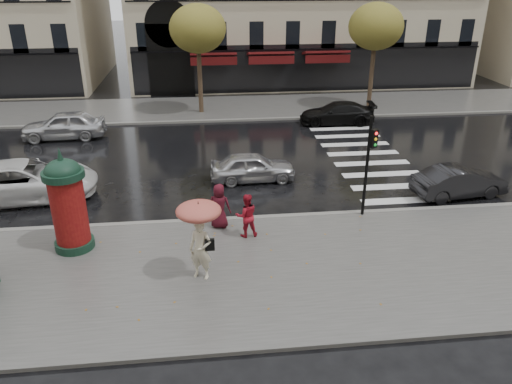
{
  "coord_description": "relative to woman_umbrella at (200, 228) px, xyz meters",
  "views": [
    {
      "loc": [
        -1.97,
        -13.34,
        8.59
      ],
      "look_at": [
        -0.32,
        1.5,
        1.82
      ],
      "focal_mm": 35.0,
      "sensor_mm": 36.0,
      "label": 1
    }
  ],
  "objects": [
    {
      "name": "far_sidewalk",
      "position": [
        2.19,
        19.69,
        -1.71
      ],
      "size": [
        90.0,
        6.0,
        0.12
      ],
      "primitive_type": "cube",
      "color": "#474744",
      "rests_on": "ground"
    },
    {
      "name": "far_kerb",
      "position": [
        2.19,
        16.69,
        -1.7
      ],
      "size": [
        90.0,
        0.25,
        0.14
      ],
      "primitive_type": "cube",
      "color": "slate",
      "rests_on": "ground"
    },
    {
      "name": "zebra_crossing",
      "position": [
        8.19,
        10.29,
        -1.77
      ],
      "size": [
        3.6,
        11.75,
        0.01
      ],
      "primitive_type": "cube",
      "color": "silver",
      "rests_on": "ground"
    },
    {
      "name": "car_darkgrey",
      "position": [
        10.47,
        4.89,
        -1.15
      ],
      "size": [
        3.94,
        1.82,
        1.25
      ],
      "primitive_type": "imported",
      "rotation": [
        0.0,
        0.0,
        1.7
      ],
      "color": "black",
      "rests_on": "ground"
    },
    {
      "name": "tree_far_left",
      "position": [
        0.19,
        18.69,
        3.4
      ],
      "size": [
        3.4,
        3.4,
        6.64
      ],
      "color": "#38281C",
      "rests_on": "ground"
    },
    {
      "name": "car_white",
      "position": [
        -6.97,
        6.57,
        -0.99
      ],
      "size": [
        5.9,
        3.22,
        1.57
      ],
      "primitive_type": "imported",
      "rotation": [
        0.0,
        0.0,
        1.68
      ],
      "color": "silver",
      "rests_on": "ground"
    },
    {
      "name": "near_sidewalk",
      "position": [
        2.19,
        0.19,
        -1.71
      ],
      "size": [
        90.0,
        7.0,
        0.12
      ],
      "primitive_type": "cube",
      "color": "#474744",
      "rests_on": "ground"
    },
    {
      "name": "car_black",
      "position": [
        8.19,
        15.55,
        -1.13
      ],
      "size": [
        4.51,
        2.13,
        1.27
      ],
      "primitive_type": "imported",
      "rotation": [
        0.0,
        0.0,
        -1.65
      ],
      "color": "black",
      "rests_on": "ground"
    },
    {
      "name": "woman_umbrella",
      "position": [
        0.0,
        0.0,
        0.0
      ],
      "size": [
        1.3,
        1.3,
        2.5
      ],
      "color": "beige",
      "rests_on": "near_sidewalk"
    },
    {
      "name": "car_silver",
      "position": [
        2.3,
        7.45,
        -1.14
      ],
      "size": [
        3.73,
        1.58,
        1.26
      ],
      "primitive_type": "imported",
      "rotation": [
        0.0,
        0.0,
        1.6
      ],
      "color": "silver",
      "rests_on": "ground"
    },
    {
      "name": "near_kerb",
      "position": [
        2.19,
        3.69,
        -1.7
      ],
      "size": [
        90.0,
        0.25,
        0.14
      ],
      "primitive_type": "cube",
      "color": "slate",
      "rests_on": "ground"
    },
    {
      "name": "traffic_light",
      "position": [
        6.05,
        3.43,
        0.64
      ],
      "size": [
        0.29,
        0.37,
        3.78
      ],
      "color": "black",
      "rests_on": "near_sidewalk"
    },
    {
      "name": "tree_far_right",
      "position": [
        11.19,
        18.69,
        3.4
      ],
      "size": [
        3.4,
        3.4,
        6.64
      ],
      "color": "#38281C",
      "rests_on": "ground"
    },
    {
      "name": "car_far_silver",
      "position": [
        -7.26,
        14.41,
        -1.02
      ],
      "size": [
        4.49,
        2.01,
        1.5
      ],
      "primitive_type": "imported",
      "rotation": [
        0.0,
        0.0,
        -1.51
      ],
      "color": "silver",
      "rests_on": "ground"
    },
    {
      "name": "ground",
      "position": [
        2.19,
        0.69,
        -1.77
      ],
      "size": [
        160.0,
        160.0,
        0.0
      ],
      "primitive_type": "plane",
      "color": "black",
      "rests_on": "ground"
    },
    {
      "name": "man_burgundy",
      "position": [
        0.68,
        3.09,
        -0.84
      ],
      "size": [
        0.9,
        0.71,
        1.63
      ],
      "primitive_type": "imported",
      "rotation": [
        0.0,
        0.0,
        2.88
      ],
      "color": "#470E19",
      "rests_on": "near_sidewalk"
    },
    {
      "name": "woman_red",
      "position": [
        1.56,
        2.34,
        -0.87
      ],
      "size": [
        0.81,
        0.67,
        1.55
      ],
      "primitive_type": "imported",
      "rotation": [
        0.0,
        0.0,
        3.25
      ],
      "color": "#AC1526",
      "rests_on": "near_sidewalk"
    },
    {
      "name": "morris_column",
      "position": [
        -4.14,
        2.18,
        0.02
      ],
      "size": [
        1.29,
        1.29,
        3.48
      ],
      "color": "#123022",
      "rests_on": "near_sidewalk"
    }
  ]
}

